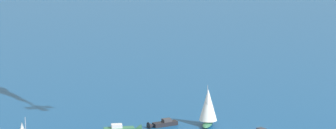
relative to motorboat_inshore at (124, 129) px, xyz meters
name	(u,v)px	position (x,y,z in m)	size (l,w,h in m)	color
motorboat_inshore	(124,129)	(0.00, 0.00, 0.00)	(10.48, 4.25, 2.96)	#33704C
motorboat_ahead	(161,124)	(-9.90, -5.80, -0.11)	(8.79, 6.12, 2.54)	black
sailboat_mid_cluster	(208,107)	(-22.93, -6.57, 4.54)	(6.02, 9.41, 11.70)	#33704C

